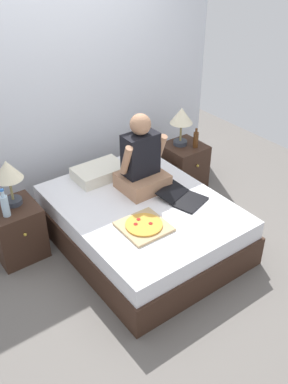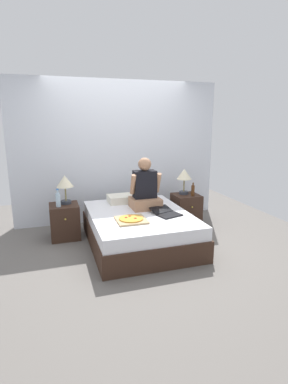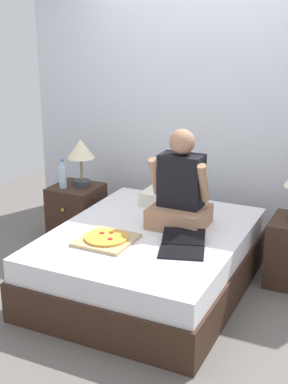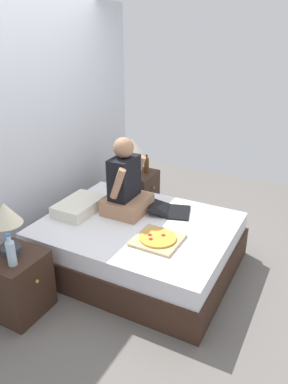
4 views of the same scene
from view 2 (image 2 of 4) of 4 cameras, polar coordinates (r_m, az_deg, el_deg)
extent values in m
plane|color=#66605B|center=(4.59, -0.91, -9.76)|extent=(5.73, 5.73, 0.00)
cube|color=silver|center=(5.48, -4.89, 7.59)|extent=(3.73, 0.12, 2.50)
cube|color=#382319|center=(4.53, -0.92, -7.99)|extent=(1.45, 1.84, 0.31)
cube|color=white|center=(4.45, -0.93, -5.07)|extent=(1.41, 1.79, 0.18)
cube|color=#382319|center=(4.87, -14.84, -5.42)|extent=(0.44, 0.44, 0.54)
sphere|color=gold|center=(4.61, -14.75, -5.06)|extent=(0.03, 0.03, 0.03)
cylinder|color=#333842|center=(4.83, -14.62, -1.87)|extent=(0.16, 0.16, 0.05)
cylinder|color=olive|center=(4.80, -14.71, -0.31)|extent=(0.02, 0.02, 0.22)
cone|color=beige|center=(4.76, -14.86, 2.03)|extent=(0.26, 0.26, 0.18)
cylinder|color=silver|center=(4.67, -16.03, -1.51)|extent=(0.07, 0.07, 0.20)
cylinder|color=silver|center=(4.64, -16.14, 0.04)|extent=(0.03, 0.03, 0.06)
cylinder|color=blue|center=(4.63, -16.17, 0.48)|extent=(0.04, 0.03, 0.02)
cube|color=#382319|center=(5.37, 7.99, -3.31)|extent=(0.44, 0.44, 0.54)
sphere|color=gold|center=(5.13, 9.16, -2.87)|extent=(0.03, 0.03, 0.03)
cylinder|color=#333842|center=(5.32, 7.57, -0.13)|extent=(0.16, 0.16, 0.05)
cylinder|color=olive|center=(5.29, 7.62, 1.29)|extent=(0.02, 0.02, 0.22)
cone|color=beige|center=(5.25, 7.69, 3.42)|extent=(0.26, 0.26, 0.18)
cylinder|color=#512D14|center=(5.22, 9.29, 0.26)|extent=(0.06, 0.06, 0.18)
cylinder|color=#512D14|center=(5.19, 9.34, 1.50)|extent=(0.03, 0.03, 0.05)
cube|color=silver|center=(4.98, -3.85, -1.25)|extent=(0.52, 0.34, 0.12)
cube|color=#A37556|center=(4.63, 0.24, -2.10)|extent=(0.44, 0.40, 0.16)
cube|color=black|center=(4.59, 0.13, 1.49)|extent=(0.34, 0.20, 0.42)
sphere|color=#A37556|center=(4.54, 0.13, 5.32)|extent=(0.20, 0.20, 0.20)
cylinder|color=#A37556|center=(4.48, -2.11, 1.46)|extent=(0.07, 0.18, 0.32)
cylinder|color=#A37556|center=(4.61, 2.69, 1.78)|extent=(0.07, 0.18, 0.32)
cube|color=black|center=(4.29, 4.95, -4.42)|extent=(0.37, 0.30, 0.02)
cube|color=black|center=(4.44, 3.25, -3.32)|extent=(0.36, 0.28, 0.06)
cube|color=tan|center=(4.07, -2.45, -5.35)|extent=(0.40, 0.40, 0.02)
cylinder|color=gold|center=(4.06, -2.45, -5.08)|extent=(0.33, 0.33, 0.02)
cylinder|color=maroon|center=(4.08, -3.42, -4.85)|extent=(0.04, 0.04, 0.00)
cylinder|color=maroon|center=(4.05, -1.65, -5.01)|extent=(0.04, 0.04, 0.00)
cylinder|color=maroon|center=(4.13, -2.75, -4.61)|extent=(0.04, 0.04, 0.00)
camera|label=1|loc=(1.82, -54.75, 41.12)|focal=40.00mm
camera|label=3|loc=(2.90, 63.37, 11.90)|focal=50.00mm
camera|label=4|loc=(2.98, -52.18, 16.96)|focal=35.00mm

